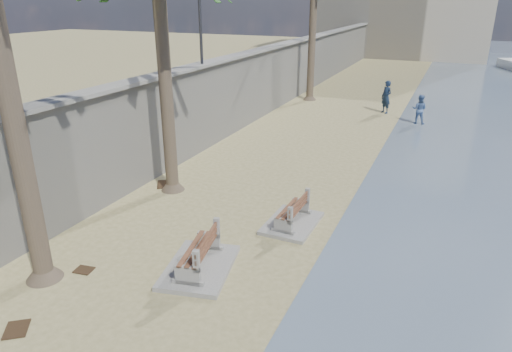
% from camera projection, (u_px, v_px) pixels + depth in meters
% --- Properties ---
extents(seawall, '(0.45, 70.00, 3.50)m').
position_uv_depth(seawall, '(272.00, 79.00, 26.17)').
color(seawall, gray).
rests_on(seawall, ground_plane).
extents(wall_cap, '(0.80, 70.00, 0.12)m').
position_uv_depth(wall_cap, '(272.00, 47.00, 25.51)').
color(wall_cap, gray).
rests_on(wall_cap, seawall).
extents(bench_near, '(1.92, 2.45, 0.92)m').
position_uv_depth(bench_near, '(199.00, 255.00, 10.91)').
color(bench_near, gray).
rests_on(bench_near, ground_plane).
extents(bench_far, '(1.38, 1.99, 0.82)m').
position_uv_depth(bench_far, '(292.00, 214.00, 13.08)').
color(bench_far, gray).
rests_on(bench_far, ground_plane).
extents(person_a, '(0.91, 0.87, 2.09)m').
position_uv_depth(person_a, '(386.00, 95.00, 25.60)').
color(person_a, '#16243C').
rests_on(person_a, ground_plane).
extents(person_b, '(0.84, 0.67, 1.67)m').
position_uv_depth(person_b, '(419.00, 108.00, 23.49)').
color(person_b, '#4B689B').
rests_on(person_b, ground_plane).
extents(debris_b, '(0.67, 0.69, 0.03)m').
position_uv_depth(debris_b, '(17.00, 329.00, 9.04)').
color(debris_b, '#382616').
rests_on(debris_b, ground_plane).
extents(debris_c, '(0.93, 0.98, 0.03)m').
position_uv_depth(debris_c, '(166.00, 184.00, 16.05)').
color(debris_c, '#382616').
rests_on(debris_c, ground_plane).
extents(debris_d, '(0.47, 0.40, 0.03)m').
position_uv_depth(debris_d, '(84.00, 270.00, 11.00)').
color(debris_d, '#382616').
rests_on(debris_d, ground_plane).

